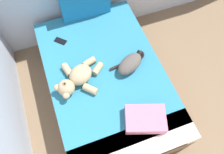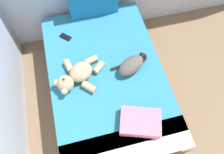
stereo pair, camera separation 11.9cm
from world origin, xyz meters
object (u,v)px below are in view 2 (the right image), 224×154
cat (132,65)px  cell_phone (65,37)px  bed (107,82)px  teddy_bear (77,75)px  throw_pillow (140,122)px

cat → cell_phone: 0.93m
bed → teddy_bear: size_ratio=3.42×
teddy_bear → cell_phone: bearing=94.0°
bed → throw_pillow: (0.19, -0.67, 0.32)m
cell_phone → throw_pillow: size_ratio=0.39×
cell_phone → throw_pillow: 1.40m
bed → teddy_bear: 0.48m
cat → cell_phone: size_ratio=2.84×
bed → cat: cat is taller
cat → throw_pillow: size_ratio=1.10×
bed → cat: size_ratio=4.64×
cat → cell_phone: cat is taller
bed → teddy_bear: bearing=-177.9°
cell_phone → teddy_bear: bearing=-86.0°
cat → throw_pillow: cat is taller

